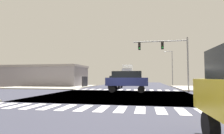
{
  "coord_description": "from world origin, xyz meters",
  "views": [
    {
      "loc": [
        2.54,
        -16.61,
        1.64
      ],
      "look_at": [
        -1.03,
        2.37,
        2.77
      ],
      "focal_mm": 28.82,
      "sensor_mm": 36.0,
      "label": 1
    }
  ],
  "objects_px": {
    "box_truck_outer_2": "(128,74)",
    "bank_building": "(43,76)",
    "traffic_signal_mast": "(166,51)",
    "suv_middle_1": "(127,80)",
    "street_lamp": "(171,64)",
    "pickup_trailing_2": "(123,79)",
    "sedan_crossing_3": "(116,81)"
  },
  "relations": [
    {
      "from": "traffic_signal_mast",
      "to": "suv_middle_1",
      "type": "bearing_deg",
      "value": -140.33
    },
    {
      "from": "street_lamp",
      "to": "bank_building",
      "type": "bearing_deg",
      "value": -165.32
    },
    {
      "from": "bank_building",
      "to": "box_truck_outer_2",
      "type": "height_order",
      "value": "box_truck_outer_2"
    },
    {
      "from": "traffic_signal_mast",
      "to": "sedan_crossing_3",
      "type": "relative_size",
      "value": 1.62
    },
    {
      "from": "street_lamp",
      "to": "pickup_trailing_2",
      "type": "distance_m",
      "value": 10.17
    },
    {
      "from": "street_lamp",
      "to": "sedan_crossing_3",
      "type": "bearing_deg",
      "value": -131.02
    },
    {
      "from": "box_truck_outer_2",
      "to": "bank_building",
      "type": "bearing_deg",
      "value": 42.27
    },
    {
      "from": "traffic_signal_mast",
      "to": "suv_middle_1",
      "type": "xyz_separation_m",
      "value": [
        -4.67,
        -3.87,
        -3.62
      ]
    },
    {
      "from": "pickup_trailing_2",
      "to": "box_truck_outer_2",
      "type": "relative_size",
      "value": 0.71
    },
    {
      "from": "street_lamp",
      "to": "bank_building",
      "type": "distance_m",
      "value": 25.71
    },
    {
      "from": "traffic_signal_mast",
      "to": "bank_building",
      "type": "xyz_separation_m",
      "value": [
        -22.28,
        7.82,
        -3.04
      ]
    },
    {
      "from": "street_lamp",
      "to": "box_truck_outer_2",
      "type": "relative_size",
      "value": 0.99
    },
    {
      "from": "sedan_crossing_3",
      "to": "suv_middle_1",
      "type": "height_order",
      "value": "suv_middle_1"
    },
    {
      "from": "suv_middle_1",
      "to": "box_truck_outer_2",
      "type": "height_order",
      "value": "box_truck_outer_2"
    },
    {
      "from": "bank_building",
      "to": "box_truck_outer_2",
      "type": "relative_size",
      "value": 2.47
    },
    {
      "from": "street_lamp",
      "to": "bank_building",
      "type": "xyz_separation_m",
      "value": [
        -24.77,
        -6.49,
        -2.35
      ]
    },
    {
      "from": "suv_middle_1",
      "to": "traffic_signal_mast",
      "type": "bearing_deg",
      "value": 129.67
    },
    {
      "from": "bank_building",
      "to": "sedan_crossing_3",
      "type": "bearing_deg",
      "value": -16.88
    },
    {
      "from": "street_lamp",
      "to": "sedan_crossing_3",
      "type": "distance_m",
      "value": 15.03
    },
    {
      "from": "street_lamp",
      "to": "box_truck_outer_2",
      "type": "distance_m",
      "value": 12.19
    },
    {
      "from": "street_lamp",
      "to": "suv_middle_1",
      "type": "bearing_deg",
      "value": -111.49
    },
    {
      "from": "traffic_signal_mast",
      "to": "box_truck_outer_2",
      "type": "relative_size",
      "value": 0.97
    },
    {
      "from": "traffic_signal_mast",
      "to": "bank_building",
      "type": "bearing_deg",
      "value": 160.65
    },
    {
      "from": "sedan_crossing_3",
      "to": "box_truck_outer_2",
      "type": "xyz_separation_m",
      "value": [
        -0.0,
        18.34,
        1.45
      ]
    },
    {
      "from": "street_lamp",
      "to": "box_truck_outer_2",
      "type": "bearing_deg",
      "value": 142.98
    },
    {
      "from": "sedan_crossing_3",
      "to": "pickup_trailing_2",
      "type": "bearing_deg",
      "value": -90.0
    },
    {
      "from": "sedan_crossing_3",
      "to": "box_truck_outer_2",
      "type": "distance_m",
      "value": 18.4
    },
    {
      "from": "traffic_signal_mast",
      "to": "box_truck_outer_2",
      "type": "height_order",
      "value": "traffic_signal_mast"
    },
    {
      "from": "bank_building",
      "to": "pickup_trailing_2",
      "type": "xyz_separation_m",
      "value": [
        15.13,
        5.26,
        -0.67
      ]
    },
    {
      "from": "traffic_signal_mast",
      "to": "bank_building",
      "type": "relative_size",
      "value": 0.39
    },
    {
      "from": "bank_building",
      "to": "box_truck_outer_2",
      "type": "xyz_separation_m",
      "value": [
        15.13,
        13.75,
        0.6
      ]
    },
    {
      "from": "suv_middle_1",
      "to": "box_truck_outer_2",
      "type": "bearing_deg",
      "value": -174.44
    }
  ]
}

